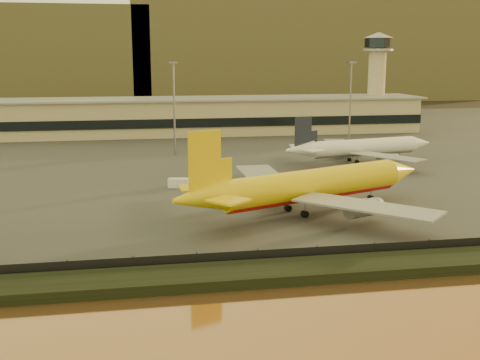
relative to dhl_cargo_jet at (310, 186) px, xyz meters
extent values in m
plane|color=black|center=(-8.57, -12.61, -4.92)|extent=(900.00, 900.00, 0.00)
cube|color=black|center=(-8.57, -29.61, -4.22)|extent=(320.00, 7.00, 1.40)
cube|color=#2D2D2D|center=(-8.57, 82.39, -4.82)|extent=(320.00, 220.00, 0.20)
cube|color=black|center=(-8.57, -25.61, -3.62)|extent=(300.00, 0.05, 2.20)
cube|color=tan|center=(-8.57, 112.39, 1.28)|extent=(160.00, 22.00, 12.00)
cube|color=black|center=(-8.57, 101.19, 0.28)|extent=(160.00, 0.60, 3.00)
cube|color=gray|center=(-8.57, 112.39, 7.58)|extent=(164.00, 24.00, 0.60)
cylinder|color=tan|center=(61.43, 118.39, 10.28)|extent=(6.40, 6.40, 30.00)
cylinder|color=black|center=(61.43, 118.39, 27.03)|extent=(10.40, 10.40, 3.50)
cone|color=gray|center=(61.43, 118.39, 29.78)|extent=(11.20, 11.20, 2.00)
cylinder|color=gray|center=(61.43, 118.39, 24.48)|extent=(11.20, 11.20, 0.80)
cylinder|color=slate|center=(-18.57, 67.39, 7.78)|extent=(0.50, 0.50, 25.00)
cube|color=slate|center=(-18.57, 67.39, 20.48)|extent=(2.20, 2.20, 0.40)
cylinder|color=slate|center=(31.43, 65.39, 7.78)|extent=(0.50, 0.50, 25.00)
cube|color=slate|center=(31.43, 65.39, 20.48)|extent=(2.20, 2.20, 0.40)
cube|color=brown|center=(81.43, 327.39, 30.08)|extent=(220.00, 160.00, 70.00)
cylinder|color=#DFBB0B|center=(0.89, 0.37, 0.29)|extent=(35.74, 18.73, 5.27)
cylinder|color=red|center=(0.89, 0.37, -0.64)|extent=(34.37, 17.27, 4.11)
cone|color=#DFBB0B|center=(21.04, 8.64, 0.29)|extent=(8.56, 7.57, 5.27)
cone|color=#DFBB0B|center=(-20.20, -8.29, 0.68)|extent=(10.44, 8.34, 5.27)
cube|color=#DFBB0B|center=(-19.26, -7.91, 6.48)|extent=(5.32, 2.51, 9.22)
cube|color=#DFBB0B|center=(-20.32, -2.65, 1.08)|extent=(5.43, 5.37, 0.32)
cube|color=#DFBB0B|center=(-16.32, -12.40, 1.08)|extent=(7.10, 7.09, 0.32)
cube|color=gray|center=(-5.38, 12.96, -0.64)|extent=(7.22, 22.84, 0.32)
cylinder|color=gray|center=(-1.73, 10.76, -2.09)|extent=(6.72, 4.99, 2.90)
cube|color=gray|center=(5.29, -13.00, -0.64)|extent=(21.00, 21.26, 0.32)
cylinder|color=gray|center=(6.33, -8.87, -2.09)|extent=(6.72, 4.99, 2.90)
cylinder|color=black|center=(13.78, 5.66, -4.14)|extent=(1.42, 1.29, 1.16)
cylinder|color=slate|center=(13.78, 5.66, -3.53)|extent=(0.20, 0.20, 2.37)
cylinder|color=black|center=(-1.72, -3.27, -4.14)|extent=(1.42, 1.29, 1.16)
cylinder|color=slate|center=(-1.72, -3.27, -3.53)|extent=(0.20, 0.20, 2.37)
cylinder|color=black|center=(-3.52, 1.12, -4.14)|extent=(1.42, 1.29, 1.16)
cylinder|color=slate|center=(-3.52, 1.12, -3.53)|extent=(0.20, 0.20, 2.37)
cylinder|color=white|center=(28.78, 47.22, -0.80)|extent=(29.94, 9.88, 4.13)
cylinder|color=gray|center=(28.78, 47.22, -1.52)|extent=(28.95, 8.83, 3.22)
cone|color=white|center=(46.17, 50.70, -0.80)|extent=(6.47, 5.18, 4.13)
cone|color=white|center=(10.57, 43.57, -0.49)|extent=(8.09, 5.50, 4.13)
cube|color=#1C2033|center=(11.38, 43.73, 4.05)|extent=(4.51, 1.22, 7.22)
cube|color=white|center=(11.38, 47.94, -0.18)|extent=(4.55, 4.37, 0.25)
cube|color=white|center=(13.00, 39.85, -0.18)|extent=(5.52, 5.44, 0.25)
cube|color=gray|center=(25.74, 58.18, -1.52)|extent=(9.11, 19.31, 0.25)
cylinder|color=gray|center=(28.31, 55.85, -2.66)|extent=(5.30, 3.20, 2.27)
cube|color=gray|center=(30.20, 35.93, -1.52)|extent=(15.03, 18.68, 0.25)
cylinder|color=gray|center=(31.67, 39.07, -2.66)|extent=(5.30, 3.20, 2.27)
cylinder|color=black|center=(39.90, 49.45, -4.27)|extent=(1.03, 0.89, 0.91)
cylinder|color=slate|center=(39.90, 49.45, -3.79)|extent=(0.22, 0.22, 1.86)
cylinder|color=black|center=(26.11, 44.79, -4.27)|extent=(1.03, 0.89, 0.91)
cylinder|color=slate|center=(26.11, 44.79, -3.79)|extent=(0.22, 0.22, 1.86)
cylinder|color=black|center=(25.38, 48.43, -4.27)|extent=(1.03, 0.89, 0.91)
cylinder|color=slate|center=(25.38, 48.43, -3.79)|extent=(0.22, 0.22, 1.86)
cube|color=#DFBB0B|center=(-3.60, 14.59, -3.94)|extent=(3.73, 2.26, 1.57)
cube|color=white|center=(-21.01, 24.61, -3.78)|extent=(4.47, 2.69, 1.88)
camera|label=1|loc=(-30.07, -98.57, 22.19)|focal=45.00mm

